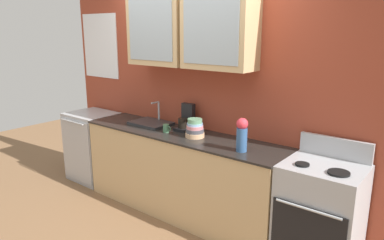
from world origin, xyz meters
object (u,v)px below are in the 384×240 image
object	(u,v)px
coffee_maker	(186,120)
stove_range	(319,216)
vase	(242,134)
bowl_stack	(195,129)
cup_near_sink	(166,128)
sink_faucet	(151,123)
dishwasher	(93,146)

from	to	relation	value
coffee_maker	stove_range	bearing A→B (deg)	-5.54
vase	coffee_maker	size ratio (longest dim) A/B	1.08
bowl_stack	cup_near_sink	world-z (taller)	bowl_stack
stove_range	sink_faucet	world-z (taller)	sink_faucet
sink_faucet	bowl_stack	xyz separation A→B (m)	(0.72, -0.09, 0.07)
cup_near_sink	dishwasher	distance (m)	1.50
bowl_stack	vase	size ratio (longest dim) A/B	0.64
bowl_stack	sink_faucet	bearing A→B (deg)	173.07
bowl_stack	vase	xyz separation A→B (m)	(0.61, -0.09, 0.08)
cup_near_sink	vase	bearing A→B (deg)	-2.38
vase	cup_near_sink	xyz separation A→B (m)	(-0.96, 0.04, -0.12)
stove_range	coffee_maker	distance (m)	1.69
stove_range	coffee_maker	xyz separation A→B (m)	(-1.58, 0.15, 0.56)
sink_faucet	cup_near_sink	distance (m)	0.39
bowl_stack	coffee_maker	bearing A→B (deg)	147.00
sink_faucet	coffee_maker	distance (m)	0.48
sink_faucet	dishwasher	bearing A→B (deg)	-175.58
stove_range	vase	xyz separation A→B (m)	(-0.72, -0.10, 0.62)
stove_range	sink_faucet	xyz separation A→B (m)	(-2.05, 0.08, 0.48)
bowl_stack	cup_near_sink	distance (m)	0.36
sink_faucet	vase	xyz separation A→B (m)	(1.33, -0.18, 0.14)
cup_near_sink	bowl_stack	bearing A→B (deg)	8.41
cup_near_sink	sink_faucet	bearing A→B (deg)	159.14
dishwasher	stove_range	bearing A→B (deg)	0.08
sink_faucet	dishwasher	distance (m)	1.15
cup_near_sink	coffee_maker	world-z (taller)	coffee_maker
bowl_stack	coffee_maker	xyz separation A→B (m)	(-0.25, 0.16, 0.02)
dishwasher	coffee_maker	bearing A→B (deg)	5.96
cup_near_sink	stove_range	bearing A→B (deg)	2.14
dishwasher	coffee_maker	size ratio (longest dim) A/B	3.19
stove_range	vase	world-z (taller)	vase
stove_range	dishwasher	xyz separation A→B (m)	(-3.09, -0.00, -0.01)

